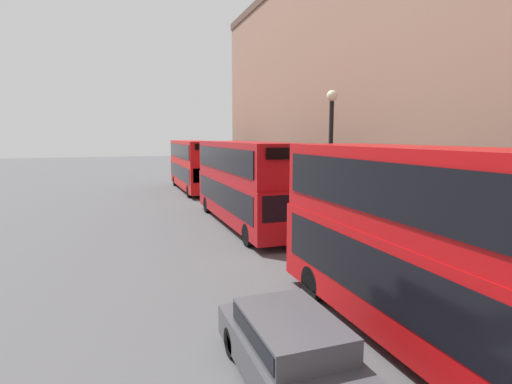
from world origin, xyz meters
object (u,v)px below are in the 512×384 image
object	(u,v)px
bus_second_in_queue	(244,180)
bus_leading	(453,248)
car_dark_sedan	(292,350)
pedestrian	(456,274)
bus_third_in_queue	(194,163)

from	to	relation	value
bus_second_in_queue	bus_leading	bearing A→B (deg)	-90.00
car_dark_sedan	pedestrian	xyz separation A→B (m)	(6.11, 2.05, 0.09)
pedestrian	bus_leading	bearing A→B (deg)	-138.29
bus_second_in_queue	car_dark_sedan	bearing A→B (deg)	-103.92
bus_second_in_queue	pedestrian	bearing A→B (deg)	-76.92
bus_leading	bus_second_in_queue	bearing A→B (deg)	90.00
car_dark_sedan	pedestrian	size ratio (longest dim) A/B	2.51
bus_leading	bus_second_in_queue	distance (m)	14.09
car_dark_sedan	pedestrian	world-z (taller)	pedestrian
bus_third_in_queue	car_dark_sedan	distance (m)	28.62
car_dark_sedan	bus_third_in_queue	bearing A→B (deg)	83.17
bus_leading	car_dark_sedan	size ratio (longest dim) A/B	2.49
bus_third_in_queue	car_dark_sedan	bearing A→B (deg)	-96.83
bus_leading	car_dark_sedan	distance (m)	3.85
bus_third_in_queue	pedestrian	world-z (taller)	bus_third_in_queue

